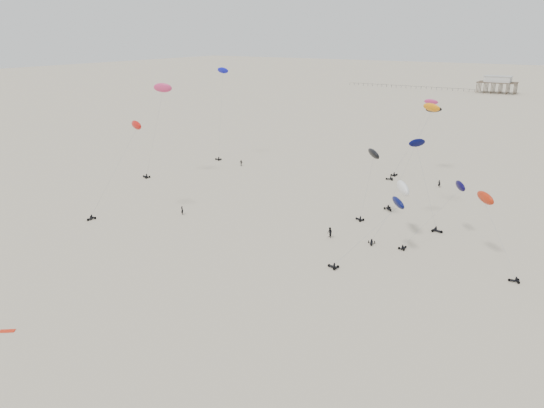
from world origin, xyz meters
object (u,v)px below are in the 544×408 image
Objects in this scene: pavilion_main at (497,86)px; rig_0 at (124,150)px; rig_8 at (222,93)px; spectator_0 at (182,215)px; rig_4 at (418,139)px.

rig_0 reaches higher than pavilion_main.
rig_8 is 12.36× the size of spectator_0.
spectator_0 is (22.01, -42.80, -18.33)m from rig_8.
pavilion_main is at bearing -71.46° from spectator_0.
spectator_0 is at bearing -92.82° from pavilion_main.
rig_0 is at bearing 52.58° from spectator_0.
pavilion_main is 233.82m from rig_4.
rig_4 is 48.32m from spectator_0.
rig_4 is 0.86× the size of rig_8.
rig_4 is at bearing -123.28° from spectator_0.
rig_8 reaches higher than spectator_0.
pavilion_main is 1.09× the size of rig_0.
rig_0 is at bearing -166.56° from rig_8.
pavilion_main is 10.25× the size of spectator_0.
rig_8 is (-34.77, -216.14, 14.11)m from pavilion_main.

